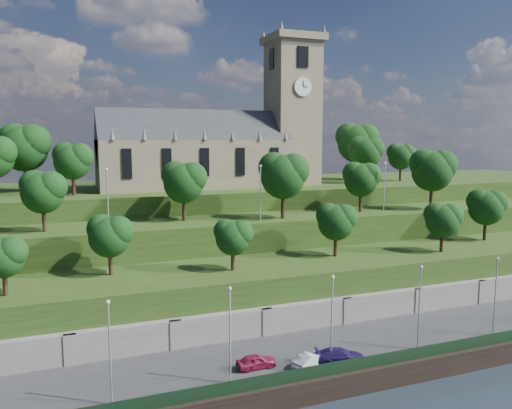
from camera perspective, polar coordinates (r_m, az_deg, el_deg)
name	(u,v)px	position (r m, az deg, el deg)	size (l,w,h in m)	color
ground	(363,393)	(49.98, 12.13, -20.33)	(320.00, 320.00, 0.00)	black
promenade	(331,356)	(54.13, 8.56, -16.79)	(160.00, 12.00, 2.00)	#2D2D30
quay_wall	(364,382)	(49.44, 12.21, -19.22)	(160.00, 0.50, 2.20)	black
fence	(360,364)	(49.27, 11.83, -17.37)	(160.00, 0.10, 1.20)	black
retaining_wall	(305,322)	(58.41, 5.64, -13.27)	(160.00, 2.10, 5.00)	slate
embankment_lower	(284,294)	(63.06, 3.18, -10.21)	(160.00, 12.00, 8.00)	#243C14
embankment_upper	(253,259)	(72.32, -0.38, -6.23)	(160.00, 10.00, 12.00)	#243C14
hilltop	(213,225)	(91.57, -4.99, -2.36)	(160.00, 32.00, 15.00)	#243C14
church	(222,143)	(86.58, -3.86, 7.07)	(38.60, 12.35, 27.60)	#71654F
trees_lower	(324,222)	(63.76, 7.74, -2.05)	(69.77, 8.83, 7.72)	black
trees_upper	(298,176)	(72.08, 4.87, 3.32)	(63.34, 8.96, 9.60)	black
trees_hilltop	(225,148)	(86.63, -3.53, 6.50)	(76.49, 16.39, 11.36)	black
lamp_posts_promenade	(332,314)	(48.14, 8.67, -12.27)	(60.36, 0.36, 8.71)	#B2B2B7
lamp_posts_upper	(260,189)	(67.77, 0.50, 1.82)	(40.36, 0.36, 7.70)	#B2B2B7
car_left	(256,361)	(48.66, 0.03, -17.48)	(1.52, 3.78, 1.29)	maroon
car_middle	(310,360)	(49.24, 6.17, -17.21)	(1.37, 3.92, 1.29)	silver
car_right	(340,356)	(50.22, 9.61, -16.69)	(1.96, 4.83, 1.40)	#21164E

